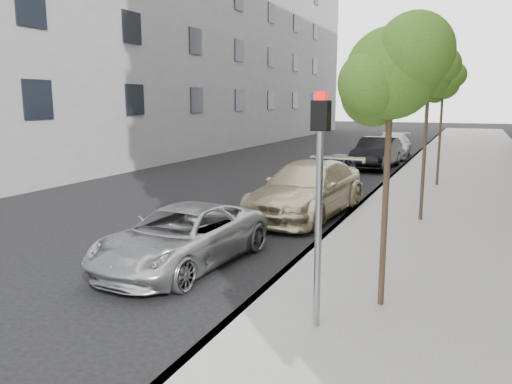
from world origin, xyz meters
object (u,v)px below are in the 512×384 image
Objects in this scene: sedan_rear at (392,145)px; sedan_black at (377,153)px; tree_mid at (430,77)px; signal_pole at (319,185)px; minivan at (182,237)px; tree_near at (393,73)px; sedan_blue at (331,170)px; suv at (308,189)px; tree_far at (444,83)px.

sedan_black is at bearing -92.46° from sedan_rear.
signal_pole is at bearing -95.73° from tree_mid.
sedan_rear is (-3.37, 17.15, -3.33)m from tree_mid.
tree_mid reaches higher than sedan_rear.
signal_pole is 4.34m from minivan.
tree_mid is at bearing -81.77° from sedan_rear.
sedan_blue is (-4.04, 11.80, -3.17)m from tree_near.
tree_near is 0.83× the size of suv.
tree_near is at bearing -76.00° from sedan_black.
minivan is 0.88× the size of sedan_rear.
tree_far reaches higher than minivan.
tree_far reaches higher than sedan_black.
suv is 1.14× the size of sedan_black.
suv is (-2.56, 7.55, -1.46)m from signal_pole.
tree_mid is 4.67m from suv.
suv is at bearing -92.74° from sedan_rear.
tree_far reaches higher than signal_pole.
tree_far reaches higher than sedan_rear.
sedan_rear is at bearing 83.22° from sedan_blue.
signal_pole reaches higher than sedan_blue.
sedan_rear is at bearing 93.99° from sedan_black.
tree_mid is at bearing -56.25° from sedan_blue.
tree_near reaches higher than sedan_blue.
suv is 5.49m from sedan_blue.
tree_near is 1.15× the size of sedan_blue.
tree_near is at bearing -84.77° from sedan_rear.
tree_far is (-0.00, 13.00, 0.25)m from tree_near.
tree_near is at bearing -90.00° from tree_far.
tree_near reaches higher than sedan_black.
signal_pole is 0.71× the size of sedan_black.
signal_pole is at bearing -122.86° from tree_near.
tree_near is 0.94× the size of sedan_black.
tree_mid is 6.50m from tree_far.
tree_mid reaches higher than minivan.
tree_far is 0.86× the size of suv.
tree_near reaches higher than signal_pole.
sedan_blue is 6.32m from sedan_black.
sedan_blue is (0.26, 11.06, 0.06)m from minivan.
signal_pole is at bearing -78.88° from sedan_black.
tree_far is 0.94× the size of sedan_rear.
sedan_black reaches higher than minivan.
minivan is at bearing -89.62° from sedan_black.
sedan_black is 0.95× the size of sedan_rear.
sedan_black is at bearing 123.19° from tree_far.
tree_near is 2.13m from signal_pole.
sedan_black is at bearing 100.42° from tree_near.
suv is 17.29m from sedan_rear.
tree_mid reaches higher than signal_pole.
tree_far is at bearing 12.96° from sedan_blue.
tree_near is 13.00m from tree_far.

